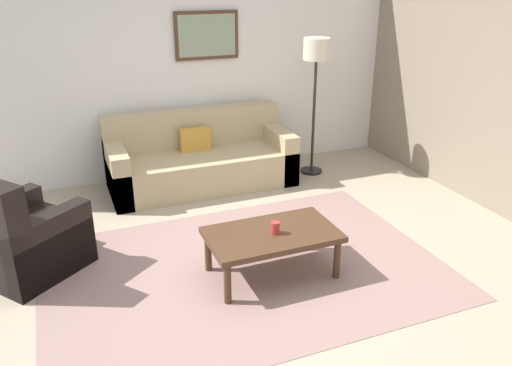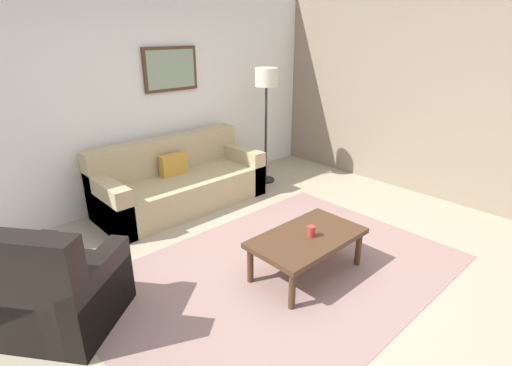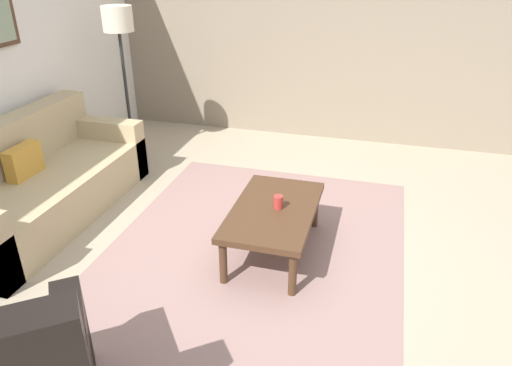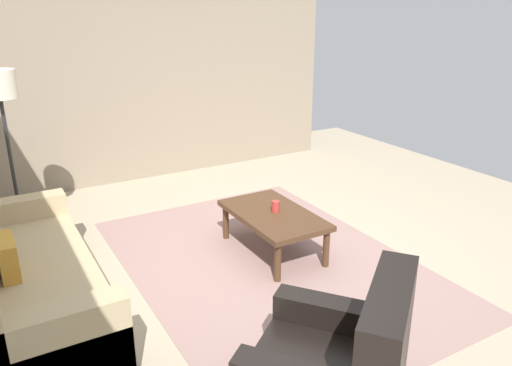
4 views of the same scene
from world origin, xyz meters
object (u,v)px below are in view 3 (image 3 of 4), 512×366
Objects in this scene: couch_main at (34,186)px; lamp_standing at (120,35)px; cup at (278,202)px; coffee_table at (274,214)px.

lamp_standing is (1.46, -0.19, 1.11)m from couch_main.
lamp_standing reaches higher than couch_main.
couch_main is 20.95× the size of cup.
lamp_standing reaches higher than coffee_table.
couch_main is 1.99× the size of coffee_table.
cup reaches higher than coffee_table.
couch_main is 1.28× the size of lamp_standing.
lamp_standing is at bearing -7.36° from couch_main.
cup is (0.01, -0.03, 0.10)m from coffee_table.
lamp_standing is (1.45, 2.09, 0.95)m from cup.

